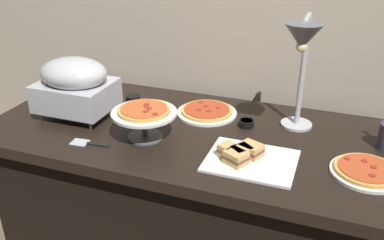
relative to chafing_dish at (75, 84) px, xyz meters
The scene contains 11 objects.
back_wall 0.85m from the chafing_dish, 42.05° to the left, with size 4.40×0.04×2.40m, color #B7A893.
buffet_table 0.80m from the chafing_dish, ahead, with size 1.90×0.84×0.76m.
chafing_dish is the anchor object (origin of this frame).
heat_lamp 1.03m from the chafing_dish, ahead, with size 0.15×0.31×0.51m.
pizza_plate_front 0.63m from the chafing_dish, 21.17° to the left, with size 0.29×0.29×0.03m.
pizza_plate_center 1.30m from the chafing_dish, ahead, with size 0.26×0.26×0.03m.
pizza_plate_raised_stand 0.41m from the chafing_dish, 13.53° to the right, with size 0.28×0.28×0.14m.
sandwich_platter 0.87m from the chafing_dish, ahead, with size 0.34×0.28×0.06m.
sauce_cup_near 0.31m from the chafing_dish, 50.98° to the left, with size 0.07×0.07×0.04m.
sauce_cup_far 0.81m from the chafing_dish, 11.42° to the left, with size 0.07×0.07×0.03m.
serving_spatula 0.34m from the chafing_dish, 48.88° to the right, with size 0.17×0.06×0.01m.
Camera 1 is at (0.55, -1.57, 1.61)m, focal length 39.58 mm.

